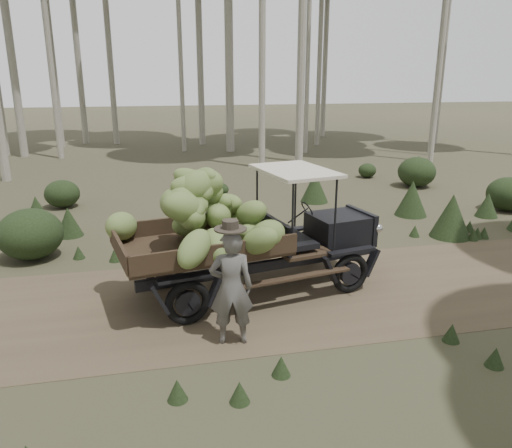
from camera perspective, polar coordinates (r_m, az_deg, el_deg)
The scene contains 5 objects.
ground at distance 9.61m, azimuth 5.33°, elevation -7.93°, with size 120.00×120.00×0.00m, color #473D2B.
dirt_track at distance 9.60m, azimuth 5.33°, elevation -7.91°, with size 70.00×4.00×0.01m, color brown.
banana_truck at distance 9.00m, azimuth -3.14°, elevation 0.43°, with size 5.42×2.99×2.53m.
farmer at distance 7.57m, azimuth -2.84°, elevation -7.15°, with size 0.71×0.54×1.98m.
undergrowth at distance 9.25m, azimuth 3.99°, elevation -5.27°, with size 23.98×22.94×1.29m.
Camera 1 is at (-2.70, -8.30, 4.00)m, focal length 35.00 mm.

